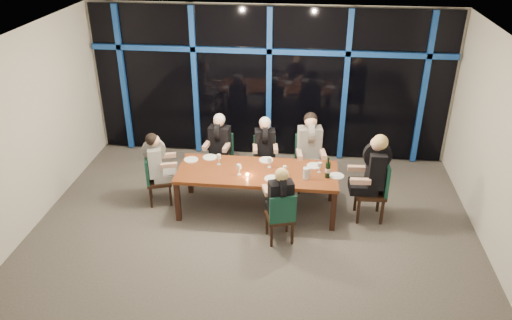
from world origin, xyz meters
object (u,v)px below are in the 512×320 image
object	(u,v)px
diner_near_mid	(280,193)
diner_end_left	(157,158)
diner_end_right	(374,165)
chair_far_right	(308,159)
chair_end_left	(154,177)
wine_bottle	(328,170)
dining_table	(257,174)
chair_end_right	(376,187)
water_pitcher	(306,173)
diner_far_left	(219,138)
diner_far_mid	(265,141)
diner_far_right	(310,141)
chair_near_mid	(281,215)
chair_far_left	(221,154)
chair_far_mid	(265,157)

from	to	relation	value
diner_near_mid	diner_end_left	bearing A→B (deg)	-39.61
diner_near_mid	diner_end_right	bearing A→B (deg)	-168.86
chair_far_right	diner_end_right	xyz separation A→B (m)	(1.02, -0.92, 0.42)
chair_end_left	wine_bottle	distance (m)	2.92
dining_table	chair_end_left	size ratio (longest dim) A/B	2.94
diner_end_left	diner_end_right	world-z (taller)	diner_end_right
chair_far_right	diner_end_left	bearing A→B (deg)	-170.37
chair_end_right	water_pitcher	distance (m)	1.17
chair_end_left	diner_far_left	world-z (taller)	diner_far_left
diner_end_left	diner_end_right	bearing A→B (deg)	-109.24
diner_far_mid	diner_far_right	distance (m)	0.81
diner_far_left	diner_end_left	xyz separation A→B (m)	(-0.90, -0.85, -0.01)
diner_far_right	wine_bottle	bearing A→B (deg)	-80.61
chair_near_mid	diner_far_left	xyz separation A→B (m)	(-1.24, 1.79, 0.38)
chair_far_left	diner_far_right	xyz separation A→B (m)	(1.61, -0.19, 0.44)
chair_far_right	diner_far_left	world-z (taller)	diner_far_left
chair_end_right	wine_bottle	size ratio (longest dim) A/B	2.88
diner_near_mid	wine_bottle	distance (m)	0.98
chair_near_mid	wine_bottle	size ratio (longest dim) A/B	2.44
diner_far_left	diner_far_mid	bearing A→B (deg)	7.26
chair_far_mid	chair_end_right	world-z (taller)	chair_end_right
chair_near_mid	diner_far_mid	world-z (taller)	diner_far_mid
dining_table	water_pitcher	size ratio (longest dim) A/B	14.00
diner_end_left	water_pitcher	bearing A→B (deg)	-113.29
diner_end_right	wine_bottle	world-z (taller)	diner_end_right
chair_near_mid	diner_near_mid	xyz separation A→B (m)	(-0.02, 0.07, 0.34)
chair_far_left	chair_near_mid	world-z (taller)	chair_far_left
chair_far_left	diner_far_right	size ratio (longest dim) A/B	0.93
chair_end_left	diner_far_left	size ratio (longest dim) A/B	1.01
chair_far_right	water_pitcher	bearing A→B (deg)	-99.94
diner_end_right	diner_far_right	bearing A→B (deg)	-132.63
diner_far_right	chair_far_left	bearing A→B (deg)	164.81
diner_far_left	diner_end_right	world-z (taller)	diner_end_right
diner_far_right	diner_end_left	world-z (taller)	diner_far_right
diner_near_mid	wine_bottle	world-z (taller)	diner_near_mid
chair_far_right	chair_near_mid	size ratio (longest dim) A/B	1.15
chair_far_mid	diner_far_mid	bearing A→B (deg)	-90.00
chair_far_right	diner_near_mid	world-z (taller)	diner_near_mid
chair_far_left	diner_end_left	size ratio (longest dim) A/B	1.04
diner_far_left	dining_table	bearing A→B (deg)	-43.00
chair_far_left	diner_end_left	xyz separation A→B (m)	(-0.91, -0.93, 0.35)
chair_end_left	water_pitcher	distance (m)	2.59
chair_far_mid	water_pitcher	world-z (taller)	water_pitcher
chair_end_right	chair_near_mid	xyz separation A→B (m)	(-1.47, -0.84, -0.09)
dining_table	chair_end_right	world-z (taller)	chair_end_right
chair_near_mid	diner_far_mid	size ratio (longest dim) A/B	1.01
diner_far_left	chair_far_right	bearing A→B (deg)	5.60
dining_table	diner_end_right	distance (m)	1.86
diner_near_mid	chair_far_mid	bearing A→B (deg)	-94.86
chair_end_left	chair_end_right	distance (m)	3.68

